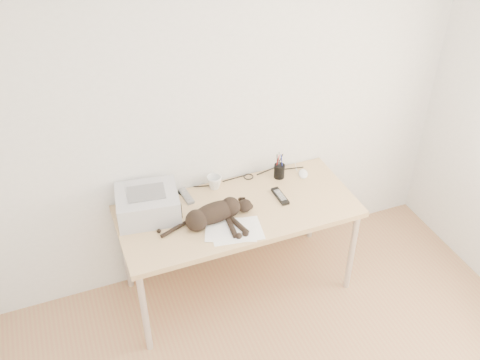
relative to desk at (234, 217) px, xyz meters
name	(u,v)px	position (x,y,z in m)	size (l,w,h in m)	color
wall_back	(218,111)	(0.00, 0.27, 0.69)	(3.50, 3.50, 0.00)	white
desk	(234,217)	(0.00, 0.00, 0.00)	(1.60, 0.70, 0.74)	tan
printer	(148,204)	(-0.57, 0.08, 0.22)	(0.44, 0.39, 0.19)	silver
papers	(234,230)	(-0.11, -0.28, 0.14)	(0.40, 0.33, 0.01)	white
cat	(213,215)	(-0.20, -0.15, 0.20)	(0.64, 0.30, 0.14)	black
mug	(214,182)	(-0.07, 0.19, 0.18)	(0.10, 0.10, 0.10)	white
pen_cup	(279,171)	(0.41, 0.15, 0.19)	(0.08, 0.08, 0.20)	black
remote_grey	(186,196)	(-0.29, 0.16, 0.14)	(0.05, 0.18, 0.02)	slate
remote_black	(280,196)	(0.31, -0.07, 0.14)	(0.05, 0.19, 0.02)	black
mouse	(303,172)	(0.59, 0.11, 0.15)	(0.07, 0.12, 0.04)	white
cable_tangle	(222,183)	(0.00, 0.22, 0.14)	(1.36, 0.07, 0.01)	black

